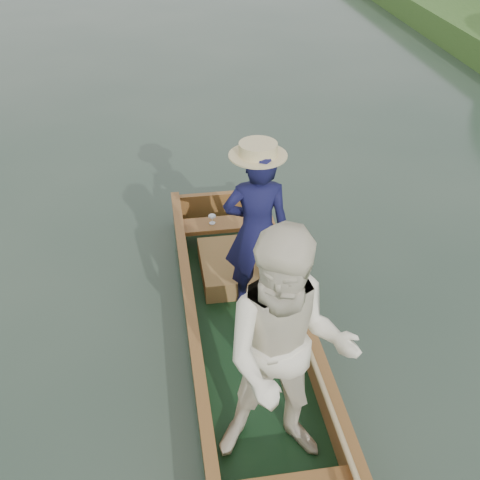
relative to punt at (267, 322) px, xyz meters
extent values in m
plane|color=#283D30|center=(-0.07, 0.35, -0.77)|extent=(120.00, 120.00, 0.00)
cube|color=#133217|center=(-0.07, 0.35, -0.73)|extent=(1.10, 5.00, 0.08)
cube|color=brown|center=(-0.58, 0.35, -0.53)|extent=(0.08, 5.00, 0.32)
cube|color=brown|center=(0.44, 0.35, -0.53)|extent=(0.08, 5.00, 0.32)
cube|color=brown|center=(-0.07, 2.81, -0.53)|extent=(1.10, 0.08, 0.32)
cube|color=brown|center=(-0.58, 0.35, -0.35)|extent=(0.10, 5.00, 0.04)
cube|color=brown|center=(0.44, 0.35, -0.35)|extent=(0.10, 5.00, 0.04)
cube|color=brown|center=(-0.07, 2.25, -0.47)|extent=(0.94, 0.30, 0.05)
imported|color=#13133D|center=(0.10, 1.07, 0.18)|extent=(0.66, 0.46, 1.74)
cylinder|color=beige|center=(0.10, 1.07, 1.01)|extent=(0.52, 0.52, 0.12)
imported|color=white|center=(0.00, -0.72, 0.33)|extent=(1.10, 0.92, 2.03)
cube|color=#A96136|center=(0.03, 1.56, -0.58)|extent=(0.85, 0.90, 0.22)
sphere|color=tan|center=(0.30, 1.46, -0.36)|extent=(0.20, 0.20, 0.20)
sphere|color=tan|center=(0.30, 1.45, -0.21)|extent=(0.15, 0.15, 0.15)
sphere|color=tan|center=(0.25, 1.45, -0.15)|extent=(0.05, 0.05, 0.05)
sphere|color=tan|center=(0.36, 1.45, -0.15)|extent=(0.05, 0.05, 0.05)
sphere|color=tan|center=(0.30, 1.39, -0.23)|extent=(0.06, 0.06, 0.06)
sphere|color=tan|center=(0.21, 1.44, -0.33)|extent=(0.07, 0.07, 0.07)
sphere|color=tan|center=(0.39, 1.44, -0.33)|extent=(0.07, 0.07, 0.07)
sphere|color=tan|center=(0.25, 1.43, -0.44)|extent=(0.08, 0.08, 0.08)
sphere|color=tan|center=(0.35, 1.43, -0.44)|extent=(0.08, 0.08, 0.08)
cylinder|color=silver|center=(-0.20, 2.25, -0.44)|extent=(0.07, 0.07, 0.01)
cylinder|color=silver|center=(-0.20, 2.25, -0.40)|extent=(0.01, 0.01, 0.08)
ellipsoid|color=silver|center=(-0.20, 2.25, -0.34)|extent=(0.09, 0.09, 0.05)
cylinder|color=tan|center=(0.36, 0.22, -0.31)|extent=(0.04, 4.33, 0.20)
camera|label=1|loc=(-0.79, -3.61, 3.31)|focal=45.00mm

